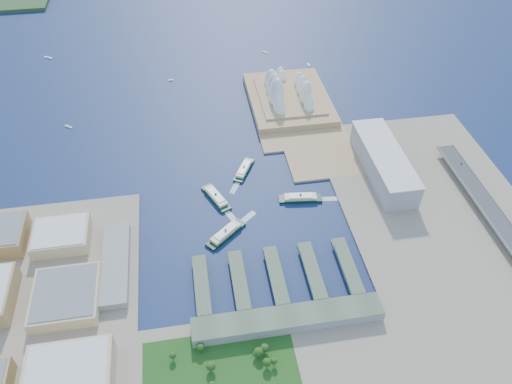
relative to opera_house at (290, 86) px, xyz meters
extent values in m
plane|color=#0E1D45|center=(-105.00, -280.00, -32.00)|extent=(3000.00, 3000.00, 0.00)
cube|color=gray|center=(-355.00, -385.00, -30.50)|extent=(220.00, 390.00, 3.00)
cube|color=gray|center=(135.00, -330.00, -30.50)|extent=(240.00, 500.00, 3.00)
cube|color=tan|center=(2.50, -20.00, -30.50)|extent=(135.00, 220.00, 3.00)
cube|color=#95959B|center=(90.00, -200.00, -11.50)|extent=(45.00, 155.00, 35.00)
cube|color=gray|center=(-90.00, -415.00, -23.00)|extent=(200.00, 28.00, 12.00)
imported|color=slate|center=(199.00, -213.94, -16.53)|extent=(1.73, 4.25, 1.23)
camera|label=1|loc=(-169.51, -694.93, 426.03)|focal=35.00mm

